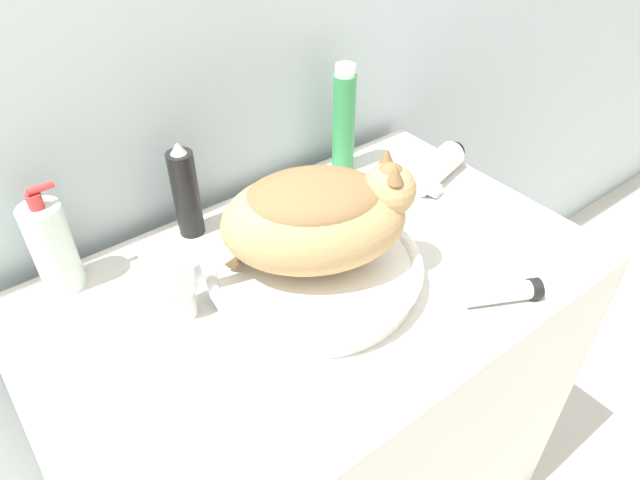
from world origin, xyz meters
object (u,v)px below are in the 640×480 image
cream_tube (504,293)px  hair_dryer (435,169)px  faucet (185,281)px  soap_pump_bottle (53,247)px  cat (318,215)px  shampoo_bottle_tall (344,121)px  hairspray_can_black (186,192)px

cream_tube → hair_dryer: (0.18, 0.33, 0.01)m
faucet → soap_pump_bottle: size_ratio=0.68×
faucet → soap_pump_bottle: bearing=144.5°
cream_tube → cat: bearing=133.4°
faucet → cream_tube: 0.52m
cat → soap_pump_bottle: (-0.35, 0.26, -0.06)m
faucet → cream_tube: bearing=-16.8°
soap_pump_bottle → cream_tube: (0.57, -0.49, -0.07)m
faucet → shampoo_bottle_tall: 0.52m
cat → cream_tube: (0.22, -0.23, -0.13)m
soap_pump_bottle → hair_dryer: size_ratio=1.11×
cat → shampoo_bottle_tall: (0.27, 0.26, -0.03)m
faucet → hairspray_can_black: hairspray_can_black is taller
soap_pump_bottle → cream_tube: soap_pump_bottle is taller
hairspray_can_black → cream_tube: bearing=-56.3°
faucet → shampoo_bottle_tall: (0.48, 0.19, 0.05)m
faucet → shampoo_bottle_tall: size_ratio=0.57×
hair_dryer → soap_pump_bottle: bearing=153.3°
cream_tube → hair_dryer: hair_dryer is taller
soap_pump_bottle → cream_tube: size_ratio=1.52×
faucet → hairspray_can_black: (0.10, 0.19, 0.02)m
hairspray_can_black → cream_tube: 0.59m
shampoo_bottle_tall → hair_dryer: shampoo_bottle_tall is taller
cream_tube → faucet: bearing=145.2°
faucet → hair_dryer: faucet is taller
soap_pump_bottle → hair_dryer: soap_pump_bottle is taller
hair_dryer → hairspray_can_black: bearing=147.7°
cat → shampoo_bottle_tall: bearing=71.9°
faucet → cat: bearing=-0.0°
hairspray_can_black → shampoo_bottle_tall: bearing=-0.0°
cat → hairspray_can_black: size_ratio=1.85×
faucet → hair_dryer: (0.60, 0.03, -0.04)m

